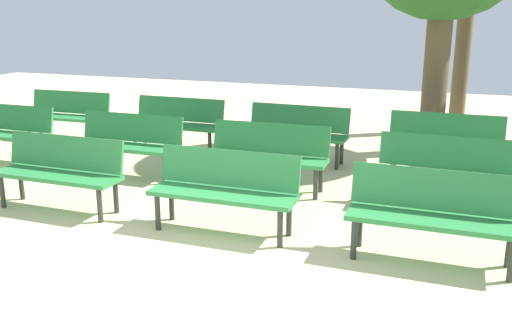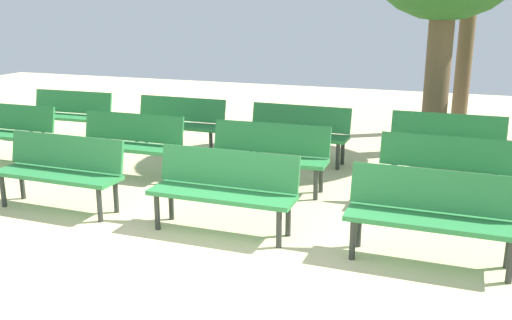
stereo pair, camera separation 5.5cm
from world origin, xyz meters
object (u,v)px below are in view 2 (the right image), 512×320
(bench_r0_c2, at_px, (224,186))
(bench_r2_c3, at_px, (446,141))
(bench_r0_c3, at_px, (432,211))
(tree_1, at_px, (465,50))
(bench_r2_c2, at_px, (298,130))
(bench_r1_c2, at_px, (268,152))
(bench_r1_c0, at_px, (8,129))
(bench_r2_c0, at_px, (70,112))
(bench_r2_c1, at_px, (179,120))
(bench_r1_c1, at_px, (130,141))
(bench_r1_c3, at_px, (446,169))
(bench_r0_c1, at_px, (61,168))

(bench_r0_c2, xyz_separation_m, bench_r2_c3, (2.18, 3.04, 0.00))
(bench_r0_c3, height_order, tree_1, tree_1)
(bench_r2_c2, bearing_deg, bench_r1_c2, -88.14)
(tree_1, bearing_deg, bench_r2_c2, -126.36)
(bench_r0_c3, bearing_deg, bench_r1_c0, 167.02)
(bench_r1_c2, bearing_deg, bench_r2_c0, 159.11)
(bench_r1_c2, distance_m, bench_r2_c1, 2.62)
(bench_r0_c2, relative_size, bench_r2_c2, 0.99)
(bench_r0_c2, relative_size, bench_r1_c1, 1.00)
(bench_r1_c3, distance_m, bench_r2_c0, 6.75)
(bench_r1_c3, height_order, bench_r2_c2, same)
(bench_r2_c1, relative_size, tree_1, 0.51)
(bench_r1_c3, distance_m, bench_r2_c1, 4.63)
(bench_r0_c2, height_order, bench_r1_c3, same)
(bench_r2_c0, relative_size, bench_r2_c1, 1.00)
(bench_r2_c1, height_order, tree_1, tree_1)
(bench_r1_c2, height_order, bench_r2_c2, same)
(bench_r0_c3, relative_size, bench_r1_c1, 1.00)
(bench_r0_c3, bearing_deg, bench_r0_c1, -179.83)
(bench_r2_c3, xyz_separation_m, tree_1, (0.14, 3.14, 1.06))
(bench_r1_c2, bearing_deg, bench_r2_c1, 142.55)
(bench_r1_c0, bearing_deg, bench_r1_c3, -0.48)
(bench_r0_c3, xyz_separation_m, bench_r2_c1, (-4.28, 3.09, 0.00))
(bench_r0_c3, bearing_deg, bench_r2_c3, 89.92)
(bench_r2_c1, bearing_deg, bench_r0_c2, -54.58)
(tree_1, bearing_deg, bench_r1_c2, -116.66)
(bench_r0_c1, xyz_separation_m, bench_r0_c2, (2.12, 0.01, 0.00))
(bench_r2_c1, relative_size, bench_r2_c2, 1.00)
(bench_r2_c3, bearing_deg, bench_r1_c2, -145.13)
(bench_r0_c3, xyz_separation_m, bench_r2_c0, (-6.49, 3.07, 0.00))
(bench_r0_c3, xyz_separation_m, bench_r1_c2, (-2.16, 1.56, 0.00))
(bench_r0_c3, bearing_deg, bench_r2_c1, 144.68)
(bench_r1_c1, xyz_separation_m, bench_r2_c2, (2.09, 1.50, 0.00))
(bench_r1_c3, distance_m, bench_r2_c2, 2.71)
(bench_r0_c1, xyz_separation_m, bench_r2_c2, (2.11, 3.00, 0.00))
(bench_r2_c0, xyz_separation_m, tree_1, (6.67, 3.14, 1.06))
(bench_r2_c3, bearing_deg, bench_r0_c2, -125.46)
(bench_r0_c2, distance_m, bench_r2_c1, 3.73)
(bench_r1_c1, bearing_deg, bench_r1_c0, 179.37)
(bench_r2_c0, bearing_deg, bench_r1_c3, -14.74)
(bench_r2_c0, height_order, bench_r2_c1, same)
(bench_r1_c0, height_order, bench_r2_c0, same)
(bench_r1_c3, relative_size, bench_r2_c0, 1.00)
(bench_r2_c0, distance_m, bench_r2_c3, 6.52)
(bench_r2_c0, distance_m, tree_1, 7.44)
(bench_r1_c0, distance_m, bench_r1_c1, 2.23)
(bench_r0_c2, distance_m, bench_r1_c2, 1.52)
(bench_r1_c0, xyz_separation_m, bench_r1_c1, (2.23, -0.03, 0.00))
(bench_r1_c3, relative_size, bench_r2_c1, 1.00)
(tree_1, bearing_deg, bench_r1_c1, -133.41)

